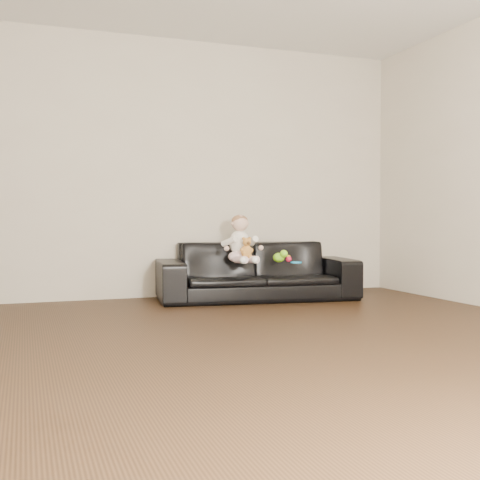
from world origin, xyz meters
name	(u,v)px	position (x,y,z in m)	size (l,w,h in m)	color
floor	(273,354)	(0.00, 0.00, 0.00)	(5.50, 5.50, 0.00)	#322012
wall_back	(167,168)	(0.00, 2.75, 1.30)	(5.00, 5.00, 0.00)	beige
sofa	(257,271)	(0.78, 2.25, 0.28)	(1.92, 0.75, 0.56)	black
baby	(240,242)	(0.57, 2.15, 0.57)	(0.34, 0.41, 0.46)	#FDD5D9
teddy_bear	(247,248)	(0.58, 2.01, 0.52)	(0.13, 0.13, 0.19)	#C68438
toy_green	(279,258)	(0.95, 2.11, 0.41)	(0.11, 0.13, 0.09)	#84E31A
toy_rattle	(289,259)	(1.07, 2.13, 0.40)	(0.06, 0.06, 0.06)	red
toy_blue_disc	(296,262)	(1.08, 1.98, 0.38)	(0.11, 0.11, 0.02)	#1B99DF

